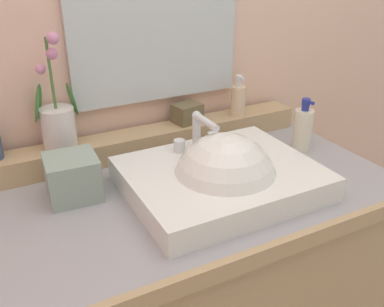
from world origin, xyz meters
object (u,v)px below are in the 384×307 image
at_px(soap_dispenser, 238,100).
at_px(trinket_box, 187,113).
at_px(sink_basin, 223,182).
at_px(potted_plant, 57,120).
at_px(tissue_box, 73,177).
at_px(lotion_bottle, 303,129).

bearing_deg(soap_dispenser, trinket_box, 171.74).
bearing_deg(sink_basin, potted_plant, 136.09).
distance_m(trinket_box, tissue_box, 0.46).
distance_m(sink_basin, lotion_bottle, 0.38).
xyz_separation_m(sink_basin, lotion_bottle, (0.36, 0.11, 0.04)).
relative_size(potted_plant, tissue_box, 2.52).
bearing_deg(lotion_bottle, potted_plant, 162.52).
distance_m(sink_basin, trinket_box, 0.35).
xyz_separation_m(sink_basin, trinket_box, (0.06, 0.34, 0.07)).
bearing_deg(tissue_box, lotion_bottle, -3.91).
height_order(sink_basin, soap_dispenser, soap_dispenser).
relative_size(soap_dispenser, trinket_box, 1.62).
distance_m(potted_plant, trinket_box, 0.41).
xyz_separation_m(lotion_bottle, tissue_box, (-0.72, 0.05, -0.02)).
relative_size(sink_basin, trinket_box, 5.66).
height_order(trinket_box, tissue_box, trinket_box).
bearing_deg(potted_plant, lotion_bottle, -17.48).
distance_m(trinket_box, lotion_bottle, 0.38).
xyz_separation_m(potted_plant, soap_dispenser, (0.59, -0.03, -0.02)).
height_order(sink_basin, potted_plant, potted_plant).
bearing_deg(tissue_box, sink_basin, -24.10).
distance_m(potted_plant, tissue_box, 0.20).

